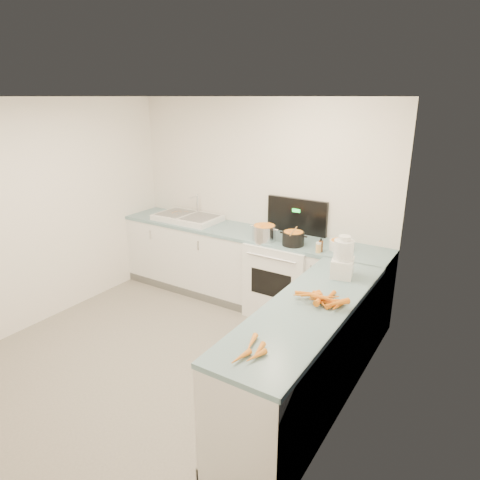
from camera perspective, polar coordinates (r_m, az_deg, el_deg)
The scene contains 19 objects.
floor at distance 4.42m, azimuth -11.44°, elevation -16.32°, with size 3.50×4.00×0.00m, color gray, non-canonical shape.
ceiling at distance 3.64m, azimuth -14.06°, elevation 18.06°, with size 3.50×4.00×0.00m, color white, non-canonical shape.
wall_back at distance 5.38m, azimuth 2.42°, elevation 5.16°, with size 3.50×2.50×0.00m, color white, non-canonical shape.
wall_left at distance 5.19m, azimuth -26.58°, elevation 2.67°, with size 4.00×2.50×0.00m, color white, non-canonical shape.
wall_right at distance 2.96m, azimuth 12.57°, elevation -6.89°, with size 4.00×2.50×0.00m, color white, non-canonical shape.
counter_back at distance 5.38m, azimuth 0.71°, elevation -3.58°, with size 3.50×0.62×0.94m.
counter_right at distance 3.68m, azimuth 8.84°, elevation -15.14°, with size 0.62×2.20×0.94m.
stove at distance 5.12m, azimuth 5.89°, elevation -4.81°, with size 0.76×0.65×1.36m.
sink at distance 5.71m, azimuth -7.00°, elevation 3.00°, with size 0.86×0.52×0.31m.
steel_pot at distance 4.87m, azimuth 3.24°, elevation 0.85°, with size 0.27×0.27×0.20m, color silver.
black_pot at distance 4.74m, azimuth 7.10°, elevation 0.08°, with size 0.24×0.24×0.17m, color black.
wooden_spoon at distance 4.71m, azimuth 7.15°, elevation 1.19°, with size 0.01×0.01×0.34m, color #AD7A47.
mixing_bowl at distance 4.70m, azimuth 13.17°, elevation -0.65°, with size 0.22×0.22×0.10m, color white.
extract_bottle at distance 4.59m, azimuth 10.71°, elevation -0.83°, with size 0.05×0.05×0.12m, color #593319.
spice_jar at distance 4.56m, azimuth 10.41°, elevation -1.08°, with size 0.06×0.06×0.10m, color #E5B266.
food_processor at distance 3.98m, azimuth 13.56°, elevation -2.50°, with size 0.23×0.27×0.39m.
carrot_pile at distance 3.48m, azimuth 11.15°, elevation -7.77°, with size 0.45×0.35×0.09m.
peeled_carrots at distance 2.82m, azimuth 1.59°, elevation -14.58°, with size 0.19×0.36×0.04m.
peelings at distance 5.84m, azimuth -8.37°, elevation 3.70°, with size 0.22×0.22×0.01m.
Camera 1 is at (2.60, -2.55, 2.50)m, focal length 32.00 mm.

